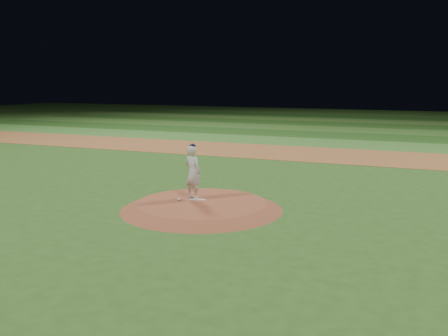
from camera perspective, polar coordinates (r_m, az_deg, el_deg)
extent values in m
plane|color=#2E5C1D|center=(17.05, -2.57, -4.74)|extent=(120.00, 120.00, 0.00)
cube|color=#9C6030|center=(30.08, 8.76, 1.67)|extent=(70.00, 6.00, 0.02)
cube|color=#3C792C|center=(35.40, 10.88, 2.86)|extent=(70.00, 5.00, 0.02)
cube|color=#234F19|center=(40.28, 12.33, 3.67)|extent=(70.00, 5.00, 0.02)
cube|color=#386725|center=(45.18, 13.46, 4.30)|extent=(70.00, 5.00, 0.02)
cube|color=#224C18|center=(50.11, 14.38, 4.81)|extent=(70.00, 5.00, 0.02)
cube|color=#3B6725|center=(55.05, 15.13, 5.22)|extent=(70.00, 5.00, 0.02)
cube|color=#1E4A17|center=(60.00, 15.75, 5.57)|extent=(70.00, 5.00, 0.02)
cone|color=#994B2F|center=(17.02, -2.58, -4.33)|extent=(5.50, 5.50, 0.25)
cube|color=silver|center=(17.27, -3.03, -3.64)|extent=(0.57, 0.28, 0.03)
ellipsoid|color=white|center=(17.31, -5.15, -3.56)|extent=(0.13, 0.13, 0.07)
imported|color=silver|center=(17.27, -3.58, -0.51)|extent=(0.79, 0.64, 1.88)
ellipsoid|color=black|center=(17.12, -3.62, 2.52)|extent=(0.22, 0.22, 0.15)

